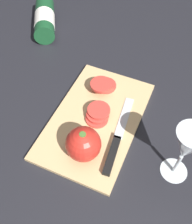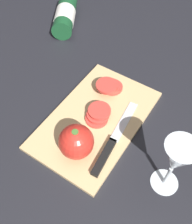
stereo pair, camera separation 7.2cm
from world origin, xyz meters
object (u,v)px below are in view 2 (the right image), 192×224
object	(u,v)px
whole_tomato	(76,142)
tomato_slice_stack_far	(98,115)
knife	(109,149)
wine_glass	(176,160)
tomato_slice_stack_near	(109,86)
wine_bottle	(66,14)

from	to	relation	value
whole_tomato	tomato_slice_stack_far	size ratio (longest dim) A/B	1.12
knife	wine_glass	bearing A→B (deg)	-94.47
knife	tomato_slice_stack_near	world-z (taller)	tomato_slice_stack_near
wine_bottle	tomato_slice_stack_far	size ratio (longest dim) A/B	3.79
wine_glass	tomato_slice_stack_far	distance (m)	0.27
wine_bottle	whole_tomato	distance (m)	0.59
wine_glass	knife	distance (m)	0.19
wine_bottle	knife	size ratio (longest dim) A/B	1.19
wine_bottle	whole_tomato	size ratio (longest dim) A/B	3.39
wine_bottle	tomato_slice_stack_near	bearing A→B (deg)	-123.50
whole_tomato	tomato_slice_stack_far	world-z (taller)	whole_tomato
wine_bottle	knife	bearing A→B (deg)	-132.18
whole_tomato	tomato_slice_stack_near	world-z (taller)	whole_tomato
wine_glass	whole_tomato	xyz separation A→B (m)	(-0.05, 0.23, -0.06)
wine_glass	wine_bottle	bearing A→B (deg)	56.55
tomato_slice_stack_near	whole_tomato	bearing A→B (deg)	-169.77
knife	tomato_slice_stack_far	size ratio (longest dim) A/B	3.18
tomato_slice_stack_near	wine_glass	bearing A→B (deg)	-123.39
wine_bottle	tomato_slice_stack_near	distance (m)	0.40
knife	tomato_slice_stack_far	bearing A→B (deg)	41.70
wine_bottle	whole_tomato	bearing A→B (deg)	-139.93
whole_tomato	knife	distance (m)	0.09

